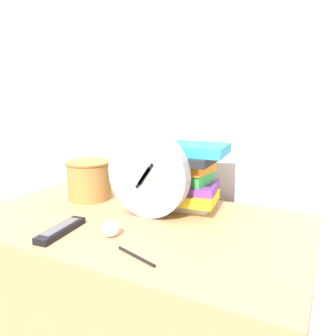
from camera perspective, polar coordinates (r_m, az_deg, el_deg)
The scene contains 8 objects.
wall_back at distance 1.40m, azimuth 2.68°, elevation 14.64°, with size 6.00×0.04×2.40m.
desk at distance 1.31m, azimuth -5.48°, elevation -24.01°, with size 1.14×0.65×0.74m.
desk_clock at distance 1.11m, azimuth -3.58°, elevation -1.18°, with size 0.30×0.05×0.30m.
book_stack at distance 1.19m, azimuth 3.42°, elevation -1.17°, with size 0.28×0.22×0.24m.
basket at distance 1.36m, azimuth -13.55°, elevation -1.78°, with size 0.18×0.18×0.16m.
tv_remote at distance 1.07m, azimuth -18.15°, elevation -10.19°, with size 0.07×0.19×0.02m.
crumpled_paper_ball at distance 1.00m, azimuth -9.97°, elevation -10.35°, with size 0.05×0.05×0.05m.
pen at distance 0.88m, azimuth -5.57°, elevation -15.05°, with size 0.14×0.05×0.01m.
Camera 1 is at (0.57, -0.56, 1.15)m, focal length 35.00 mm.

